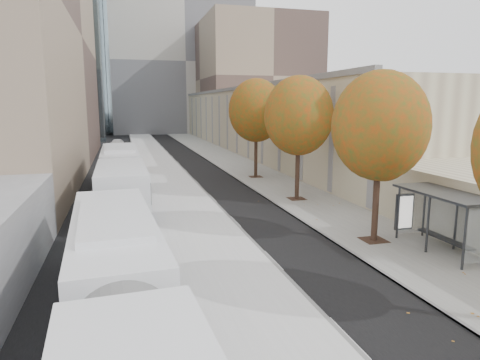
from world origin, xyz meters
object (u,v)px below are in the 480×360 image
object	(u,v)px
bus_shelter	(448,202)
bus_near	(122,312)
bus_far	(121,175)
distant_car	(117,143)

from	to	relation	value
bus_shelter	bus_near	bearing A→B (deg)	-159.47
bus_shelter	bus_near	xyz separation A→B (m)	(-13.14, -4.92, -0.68)
bus_shelter	bus_far	xyz separation A→B (m)	(-13.16, 14.32, -0.58)
bus_far	distant_car	world-z (taller)	bus_far
bus_shelter	distant_car	distance (m)	51.06
bus_shelter	bus_far	world-z (taller)	bus_far
distant_car	bus_far	bearing A→B (deg)	-80.29
bus_shelter	bus_near	world-z (taller)	bus_near
bus_near	bus_far	bearing A→B (deg)	86.93
bus_near	distant_car	distance (m)	54.08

